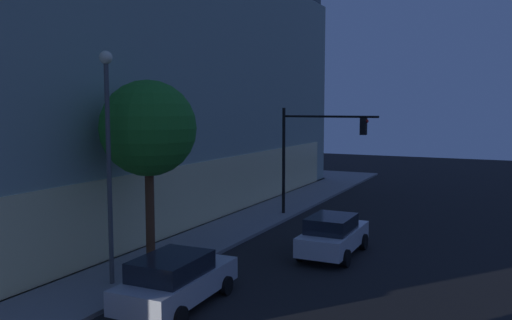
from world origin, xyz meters
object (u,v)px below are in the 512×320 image
object	(u,v)px
traffic_light_far_corner	(313,143)
car_white	(333,235)
street_lamp_sidewalk	(108,139)
car_silver	(176,279)
sidewalk_tree	(148,129)
modern_building	(14,73)

from	to	relation	value
traffic_light_far_corner	car_white	size ratio (longest dim) A/B	1.33
car_white	traffic_light_far_corner	bearing A→B (deg)	26.35
street_lamp_sidewalk	car_silver	world-z (taller)	street_lamp_sidewalk
car_white	street_lamp_sidewalk	bearing A→B (deg)	141.43
sidewalk_tree	car_white	bearing A→B (deg)	-50.49
traffic_light_far_corner	car_silver	world-z (taller)	traffic_light_far_corner
traffic_light_far_corner	sidewalk_tree	world-z (taller)	sidewalk_tree
sidewalk_tree	car_silver	distance (m)	6.11
modern_building	traffic_light_far_corner	distance (m)	19.29
sidewalk_tree	modern_building	bearing A→B (deg)	65.46
sidewalk_tree	traffic_light_far_corner	bearing A→B (deg)	-12.36
traffic_light_far_corner	sidewalk_tree	size ratio (longest dim) A/B	0.85
street_lamp_sidewalk	modern_building	bearing A→B (deg)	59.12
modern_building	sidewalk_tree	world-z (taller)	modern_building
traffic_light_far_corner	car_white	xyz separation A→B (m)	(-6.60, -3.27, -3.34)
modern_building	street_lamp_sidewalk	distance (m)	18.95
modern_building	car_silver	distance (m)	22.73
street_lamp_sidewalk	sidewalk_tree	bearing A→B (deg)	2.92
street_lamp_sidewalk	car_silver	size ratio (longest dim) A/B	1.69
sidewalk_tree	car_white	size ratio (longest dim) A/B	1.57
modern_building	sidewalk_tree	xyz separation A→B (m)	(-7.26, -15.90, -3.00)
car_silver	car_white	distance (m)	7.97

